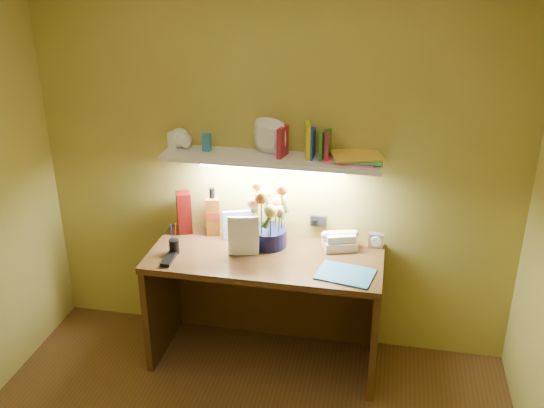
{
  "coord_description": "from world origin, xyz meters",
  "views": [
    {
      "loc": [
        0.67,
        -1.92,
        2.48
      ],
      "look_at": [
        0.01,
        1.35,
        1.02
      ],
      "focal_mm": 40.0,
      "sensor_mm": 36.0,
      "label": 1
    }
  ],
  "objects_px": {
    "flower_bouquet": "(269,216)",
    "desk_clock": "(376,240)",
    "telephone": "(340,239)",
    "desk": "(265,308)",
    "whisky_bottle": "(213,211)"
  },
  "relations": [
    {
      "from": "flower_bouquet",
      "to": "desk_clock",
      "type": "height_order",
      "value": "flower_bouquet"
    },
    {
      "from": "flower_bouquet",
      "to": "desk_clock",
      "type": "relative_size",
      "value": 4.33
    },
    {
      "from": "telephone",
      "to": "desk",
      "type": "bearing_deg",
      "value": -174.67
    },
    {
      "from": "desk",
      "to": "flower_bouquet",
      "type": "bearing_deg",
      "value": 91.88
    },
    {
      "from": "telephone",
      "to": "flower_bouquet",
      "type": "bearing_deg",
      "value": 168.33
    },
    {
      "from": "telephone",
      "to": "desk_clock",
      "type": "distance_m",
      "value": 0.23
    },
    {
      "from": "desk",
      "to": "telephone",
      "type": "relative_size",
      "value": 7.22
    },
    {
      "from": "flower_bouquet",
      "to": "whisky_bottle",
      "type": "bearing_deg",
      "value": 166.05
    },
    {
      "from": "flower_bouquet",
      "to": "desk_clock",
      "type": "xyz_separation_m",
      "value": [
        0.65,
        0.11,
        -0.15
      ]
    },
    {
      "from": "telephone",
      "to": "whisky_bottle",
      "type": "xyz_separation_m",
      "value": [
        -0.81,
        0.05,
        0.1
      ]
    },
    {
      "from": "desk",
      "to": "desk_clock",
      "type": "distance_m",
      "value": 0.81
    },
    {
      "from": "flower_bouquet",
      "to": "telephone",
      "type": "distance_m",
      "value": 0.46
    },
    {
      "from": "desk_clock",
      "to": "whisky_bottle",
      "type": "bearing_deg",
      "value": -175.32
    },
    {
      "from": "flower_bouquet",
      "to": "desk_clock",
      "type": "distance_m",
      "value": 0.68
    },
    {
      "from": "desk",
      "to": "whisky_bottle",
      "type": "distance_m",
      "value": 0.7
    }
  ]
}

